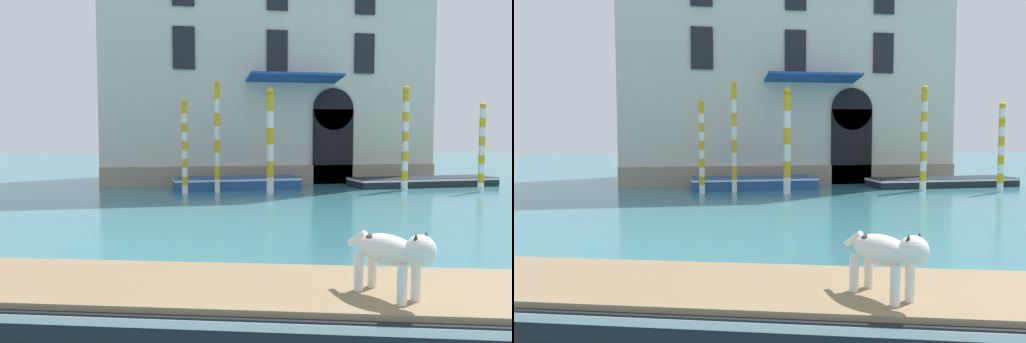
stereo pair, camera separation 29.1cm
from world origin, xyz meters
TOP-DOWN VIEW (x-y plane):
  - palazzo_left at (0.40, 25.67)m, footprint 15.08×7.40m
  - boat_foreground at (-3.72, 6.26)m, footprint 8.39×3.95m
  - dog_on_deck at (-2.43, 5.55)m, footprint 0.58×0.93m
  - boat_moored_near_palazzo at (-1.60, 21.32)m, footprint 5.11×1.78m
  - boat_moored_far at (6.46, 20.94)m, footprint 6.41×1.96m
  - mooring_pole_0 at (7.51, 18.46)m, footprint 0.24×0.24m
  - mooring_pole_1 at (-3.75, 19.80)m, footprint 0.22×0.22m
  - mooring_pole_2 at (-0.64, 19.26)m, footprint 0.28×0.28m
  - mooring_pole_3 at (-2.51, 20.13)m, footprint 0.21×0.21m
  - mooring_pole_4 at (4.89, 19.55)m, footprint 0.26×0.26m

SIDE VIEW (x-z plane):
  - boat_moored_far at x=6.46m, z-range 0.01..0.39m
  - boat_moored_near_palazzo at x=-1.60m, z-range 0.01..0.48m
  - boat_foreground at x=-3.72m, z-range 0.02..0.66m
  - dog_on_deck at x=-2.43m, z-range 0.75..1.41m
  - mooring_pole_0 at x=7.51m, z-range 0.02..3.44m
  - mooring_pole_1 at x=-3.75m, z-range 0.02..3.51m
  - mooring_pole_2 at x=-0.64m, z-range 0.02..3.96m
  - mooring_pole_4 at x=4.89m, z-range 0.02..4.14m
  - mooring_pole_3 at x=-2.51m, z-range 0.02..4.24m
  - palazzo_left at x=0.40m, z-range -0.02..16.96m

